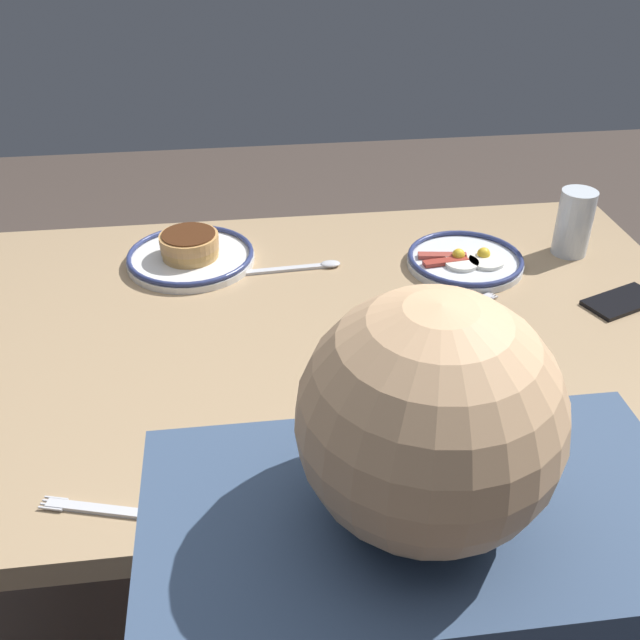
{
  "coord_description": "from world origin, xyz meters",
  "views": [
    {
      "loc": [
        0.12,
        1.07,
        1.46
      ],
      "look_at": [
        -0.01,
        0.02,
        0.77
      ],
      "focal_mm": 41.23,
      "sensor_mm": 36.0,
      "label": 1
    }
  ],
  "objects_px": {
    "plate_near_main": "(465,260)",
    "fork_far": "(454,311)",
    "plate_center_pancakes": "(190,253)",
    "coffee_mug": "(457,405)",
    "cell_phone": "(622,301)",
    "tea_spoon": "(304,267)",
    "fork_near": "(108,510)",
    "drinking_glass": "(573,226)"
  },
  "relations": [
    {
      "from": "plate_near_main",
      "to": "coffee_mug",
      "type": "xyz_separation_m",
      "value": [
        0.16,
        0.48,
        0.03
      ]
    },
    {
      "from": "fork_near",
      "to": "plate_center_pancakes",
      "type": "bearing_deg",
      "value": -97.97
    },
    {
      "from": "plate_center_pancakes",
      "to": "cell_phone",
      "type": "xyz_separation_m",
      "value": [
        -0.8,
        0.26,
        -0.02
      ]
    },
    {
      "from": "plate_near_main",
      "to": "fork_far",
      "type": "distance_m",
      "value": 0.18
    },
    {
      "from": "plate_near_main",
      "to": "drinking_glass",
      "type": "relative_size",
      "value": 1.7
    },
    {
      "from": "cell_phone",
      "to": "fork_near",
      "type": "height_order",
      "value": "cell_phone"
    },
    {
      "from": "fork_far",
      "to": "plate_center_pancakes",
      "type": "bearing_deg",
      "value": -27.79
    },
    {
      "from": "plate_center_pancakes",
      "to": "cell_phone",
      "type": "bearing_deg",
      "value": 161.79
    },
    {
      "from": "tea_spoon",
      "to": "cell_phone",
      "type": "bearing_deg",
      "value": 160.18
    },
    {
      "from": "tea_spoon",
      "to": "plate_center_pancakes",
      "type": "bearing_deg",
      "value": -13.99
    },
    {
      "from": "coffee_mug",
      "to": "drinking_glass",
      "type": "xyz_separation_m",
      "value": [
        -0.39,
        -0.51,
        0.02
      ]
    },
    {
      "from": "plate_near_main",
      "to": "fork_far",
      "type": "height_order",
      "value": "plate_near_main"
    },
    {
      "from": "cell_phone",
      "to": "fork_near",
      "type": "relative_size",
      "value": 0.8
    },
    {
      "from": "plate_center_pancakes",
      "to": "tea_spoon",
      "type": "bearing_deg",
      "value": 166.01
    },
    {
      "from": "drinking_glass",
      "to": "cell_phone",
      "type": "relative_size",
      "value": 0.95
    },
    {
      "from": "coffee_mug",
      "to": "drinking_glass",
      "type": "relative_size",
      "value": 0.73
    },
    {
      "from": "plate_center_pancakes",
      "to": "fork_near",
      "type": "height_order",
      "value": "plate_center_pancakes"
    },
    {
      "from": "fork_near",
      "to": "tea_spoon",
      "type": "xyz_separation_m",
      "value": [
        -0.32,
        -0.6,
        0.0
      ]
    },
    {
      "from": "plate_center_pancakes",
      "to": "fork_far",
      "type": "relative_size",
      "value": 1.35
    },
    {
      "from": "fork_far",
      "to": "plate_near_main",
      "type": "bearing_deg",
      "value": -112.69
    },
    {
      "from": "plate_near_main",
      "to": "cell_phone",
      "type": "bearing_deg",
      "value": 144.49
    },
    {
      "from": "coffee_mug",
      "to": "plate_center_pancakes",
      "type": "bearing_deg",
      "value": -55.28
    },
    {
      "from": "plate_near_main",
      "to": "tea_spoon",
      "type": "distance_m",
      "value": 0.32
    },
    {
      "from": "coffee_mug",
      "to": "cell_phone",
      "type": "height_order",
      "value": "coffee_mug"
    },
    {
      "from": "plate_near_main",
      "to": "fork_near",
      "type": "relative_size",
      "value": 1.29
    },
    {
      "from": "fork_near",
      "to": "tea_spoon",
      "type": "relative_size",
      "value": 0.88
    },
    {
      "from": "plate_center_pancakes",
      "to": "tea_spoon",
      "type": "height_order",
      "value": "plate_center_pancakes"
    },
    {
      "from": "plate_center_pancakes",
      "to": "fork_near",
      "type": "bearing_deg",
      "value": 82.03
    },
    {
      "from": "coffee_mug",
      "to": "fork_far",
      "type": "bearing_deg",
      "value": -106.03
    },
    {
      "from": "drinking_glass",
      "to": "fork_far",
      "type": "bearing_deg",
      "value": 33.05
    },
    {
      "from": "plate_center_pancakes",
      "to": "tea_spoon",
      "type": "relative_size",
      "value": 1.26
    },
    {
      "from": "coffee_mug",
      "to": "fork_far",
      "type": "distance_m",
      "value": 0.33
    },
    {
      "from": "coffee_mug",
      "to": "tea_spoon",
      "type": "distance_m",
      "value": 0.53
    },
    {
      "from": "drinking_glass",
      "to": "fork_near",
      "type": "relative_size",
      "value": 0.76
    },
    {
      "from": "tea_spoon",
      "to": "coffee_mug",
      "type": "bearing_deg",
      "value": 107.96
    },
    {
      "from": "drinking_glass",
      "to": "cell_phone",
      "type": "xyz_separation_m",
      "value": [
        -0.02,
        0.21,
        -0.06
      ]
    },
    {
      "from": "fork_far",
      "to": "tea_spoon",
      "type": "distance_m",
      "value": 0.32
    },
    {
      "from": "plate_center_pancakes",
      "to": "coffee_mug",
      "type": "height_order",
      "value": "coffee_mug"
    },
    {
      "from": "plate_center_pancakes",
      "to": "drinking_glass",
      "type": "xyz_separation_m",
      "value": [
        -0.78,
        0.06,
        0.04
      ]
    },
    {
      "from": "cell_phone",
      "to": "coffee_mug",
      "type": "bearing_deg",
      "value": 15.14
    },
    {
      "from": "plate_near_main",
      "to": "coffee_mug",
      "type": "relative_size",
      "value": 2.31
    },
    {
      "from": "fork_near",
      "to": "fork_far",
      "type": "bearing_deg",
      "value": -144.51
    }
  ]
}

